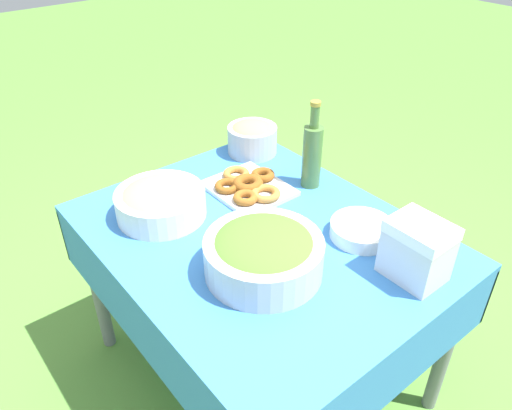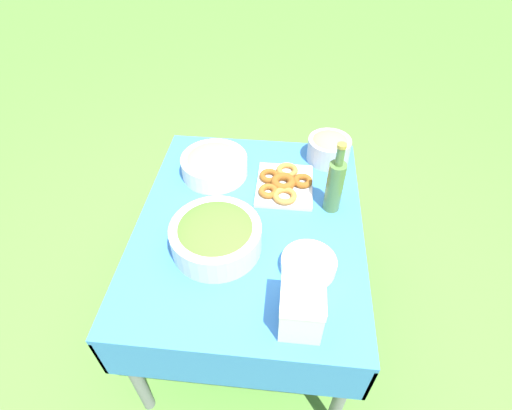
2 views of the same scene
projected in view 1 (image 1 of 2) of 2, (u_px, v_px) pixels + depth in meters
The scene contains 9 objects.
ground_plane at pixel (259, 371), 2.01m from camera, with size 14.00×14.00×0.00m, color #568C38.
picnic_table at pixel (260, 256), 1.67m from camera, with size 1.15×0.92×0.70m.
salad_bowl at pixel (264, 253), 1.43m from camera, with size 0.35×0.35×0.13m.
pasta_bowl at pixel (160, 201), 1.67m from camera, with size 0.30×0.30×0.11m.
donut_platter at pixel (248, 186), 1.82m from camera, with size 0.31×0.27×0.05m.
plate_stack at pixel (362, 230), 1.59m from camera, with size 0.20×0.20×0.05m.
olive_oil_bottle at pixel (312, 154), 1.80m from camera, with size 0.07×0.07×0.33m.
bread_bowl at pixel (252, 137), 2.05m from camera, with size 0.20×0.20×0.13m.
cooler_box at pixel (417, 250), 1.40m from camera, with size 0.17×0.14×0.18m.
Camera 1 is at (1.00, -0.82, 1.68)m, focal length 35.00 mm.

